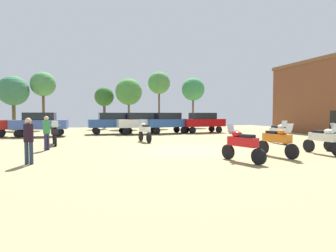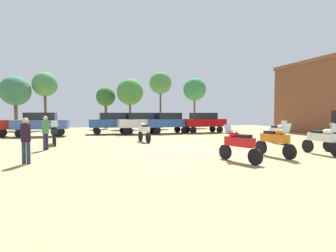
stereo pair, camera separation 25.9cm
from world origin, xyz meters
name	(u,v)px [view 1 (the left image)]	position (x,y,z in m)	size (l,w,h in m)	color
ground_plane	(186,149)	(0.00, 0.00, 0.01)	(44.00, 52.00, 0.02)	#918156
motorcycle_1	(278,132)	(6.68, 0.95, 0.74)	(0.62, 2.24, 1.47)	black
motorcycle_2	(54,133)	(-6.89, 4.27, 0.75)	(0.67, 2.19, 1.49)	black
motorcycle_3	(242,144)	(0.72, -4.18, 0.73)	(0.81, 2.08, 1.45)	black
motorcycle_4	(277,140)	(2.91, -3.54, 0.75)	(0.65, 2.25, 1.48)	black
motorcycle_5	(324,139)	(5.41, -3.64, 0.74)	(0.62, 2.23, 1.46)	black
motorcycle_7	(145,131)	(-1.29, 4.37, 0.76)	(0.65, 2.20, 1.51)	black
car_1	(203,121)	(6.21, 11.35, 1.19)	(4.40, 2.05, 2.00)	black
car_2	(40,123)	(-8.64, 11.13, 1.19)	(4.37, 1.98, 2.00)	black
car_3	(167,121)	(2.48, 11.42, 1.19)	(4.54, 2.48, 2.00)	black
car_4	(139,122)	(-0.18, 11.55, 1.19)	(4.44, 2.18, 2.00)	black
car_5	(112,122)	(-2.64, 12.39, 1.19)	(4.34, 1.90, 2.00)	black
person_1	(29,137)	(-7.16, -2.27, 1.03)	(0.42, 0.42, 1.74)	#223248
person_2	(47,130)	(-7.04, 1.82, 1.06)	(0.48, 0.48, 1.77)	#2A2449
tree_1	(129,92)	(0.32, 20.84, 4.69)	(3.36, 3.36, 6.37)	brown
tree_2	(193,90)	(9.80, 22.39, 5.40)	(3.25, 3.25, 7.03)	brown
tree_3	(104,97)	(-2.60, 22.40, 4.09)	(2.46, 2.46, 5.36)	brown
tree_5	(159,83)	(4.69, 22.14, 6.09)	(3.01, 3.01, 7.62)	brown
tree_6	(13,91)	(-12.77, 21.26, 4.52)	(3.36, 3.36, 6.22)	brown
tree_7	(43,85)	(-9.72, 21.75, 5.40)	(2.88, 2.88, 6.87)	brown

